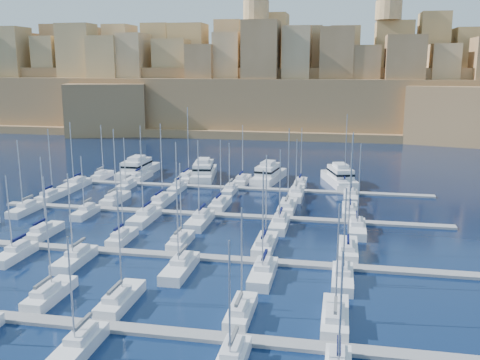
% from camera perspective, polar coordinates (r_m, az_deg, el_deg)
% --- Properties ---
extents(ground, '(600.00, 600.00, 0.00)m').
position_cam_1_polar(ground, '(89.30, -4.16, -5.55)').
color(ground, black).
rests_on(ground, ground).
extents(pontoon_near, '(84.00, 2.00, 0.40)m').
position_cam_1_polar(pontoon_near, '(59.48, -12.94, -15.10)').
color(pontoon_near, slate).
rests_on(pontoon_near, ground).
extents(pontoon_mid_near, '(84.00, 2.00, 0.40)m').
position_cam_1_polar(pontoon_mid_near, '(78.34, -6.44, -8.02)').
color(pontoon_mid_near, slate).
rests_on(pontoon_mid_near, ground).
extents(pontoon_mid_far, '(84.00, 2.00, 0.40)m').
position_cam_1_polar(pontoon_mid_far, '(98.51, -2.65, -3.70)').
color(pontoon_mid_far, slate).
rests_on(pontoon_mid_far, ground).
extents(pontoon_far, '(84.00, 2.00, 0.40)m').
position_cam_1_polar(pontoon_far, '(119.33, -0.19, -0.86)').
color(pontoon_far, slate).
rests_on(pontoon_far, ground).
extents(sailboat_2, '(2.62, 8.73, 15.04)m').
position_cam_1_polar(sailboat_2, '(68.10, -19.63, -11.38)').
color(sailboat_2, silver).
rests_on(sailboat_2, ground).
extents(sailboat_3, '(2.74, 9.14, 14.08)m').
position_cam_1_polar(sailboat_3, '(64.47, -12.65, -12.32)').
color(sailboat_3, silver).
rests_on(sailboat_3, ground).
extents(sailboat_4, '(2.46, 8.18, 12.72)m').
position_cam_1_polar(sailboat_4, '(60.15, 0.08, -13.89)').
color(sailboat_4, silver).
rests_on(sailboat_4, ground).
extents(sailboat_5, '(2.81, 9.37, 13.46)m').
position_cam_1_polar(sailboat_5, '(59.81, 10.11, -14.24)').
color(sailboat_5, silver).
rests_on(sailboat_5, ground).
extents(sailboat_9, '(2.61, 8.69, 12.26)m').
position_cam_1_polar(sailboat_9, '(55.79, -16.88, -16.67)').
color(sailboat_9, silver).
rests_on(sailboat_9, ground).
extents(sailboat_13, '(2.54, 8.46, 13.23)m').
position_cam_1_polar(sailboat_13, '(92.40, -20.15, -5.20)').
color(sailboat_13, silver).
rests_on(sailboat_13, ground).
extents(sailboat_14, '(2.35, 7.83, 12.76)m').
position_cam_1_polar(sailboat_14, '(86.09, -12.47, -5.99)').
color(sailboat_14, silver).
rests_on(sailboat_14, ground).
extents(sailboat_15, '(2.38, 7.94, 13.06)m').
position_cam_1_polar(sailboat_15, '(82.93, -6.36, -6.47)').
color(sailboat_15, silver).
rests_on(sailboat_15, ground).
extents(sailboat_16, '(2.85, 9.50, 14.56)m').
position_cam_1_polar(sailboat_16, '(80.90, 2.69, -6.87)').
color(sailboat_16, silver).
rests_on(sailboat_16, ground).
extents(sailboat_17, '(2.85, 9.49, 15.32)m').
position_cam_1_polar(sailboat_17, '(80.19, 11.41, -7.28)').
color(sailboat_17, silver).
rests_on(sailboat_17, ground).
extents(sailboat_19, '(2.53, 8.42, 12.62)m').
position_cam_1_polar(sailboat_19, '(83.48, -22.86, -7.27)').
color(sailboat_19, silver).
rests_on(sailboat_19, ground).
extents(sailboat_20, '(2.71, 9.02, 13.28)m').
position_cam_1_polar(sailboat_20, '(78.51, -17.16, -8.05)').
color(sailboat_20, silver).
rests_on(sailboat_20, ground).
extents(sailboat_21, '(2.92, 9.73, 14.43)m').
position_cam_1_polar(sailboat_21, '(72.51, -6.41, -9.25)').
color(sailboat_21, silver).
rests_on(sailboat_21, ground).
extents(sailboat_22, '(2.82, 9.41, 14.74)m').
position_cam_1_polar(sailboat_22, '(70.32, 2.47, -9.88)').
color(sailboat_22, silver).
rests_on(sailboat_22, ground).
extents(sailboat_23, '(2.65, 8.83, 12.90)m').
position_cam_1_polar(sailboat_23, '(69.97, 10.89, -10.24)').
color(sailboat_23, silver).
rests_on(sailboat_23, ground).
extents(sailboat_24, '(2.66, 8.85, 14.82)m').
position_cam_1_polar(sailboat_24, '(116.54, -19.48, -1.61)').
color(sailboat_24, silver).
rests_on(sailboat_24, ground).
extents(sailboat_25, '(2.82, 9.39, 15.07)m').
position_cam_1_polar(sailboat_25, '(110.46, -13.15, -1.96)').
color(sailboat_25, silver).
rests_on(sailboat_25, ground).
extents(sailboat_26, '(2.95, 9.83, 16.33)m').
position_cam_1_polar(sailboat_26, '(107.14, -8.37, -2.20)').
color(sailboat_26, silver).
rests_on(sailboat_26, ground).
extents(sailboat_27, '(2.79, 9.29, 13.51)m').
position_cam_1_polar(sailboat_27, '(103.63, -2.13, -2.58)').
color(sailboat_27, silver).
rests_on(sailboat_27, ground).
extents(sailboat_28, '(2.99, 9.96, 15.94)m').
position_cam_1_polar(sailboat_28, '(101.89, 5.08, -2.87)').
color(sailboat_28, silver).
rests_on(sailboat_28, ground).
extents(sailboat_29, '(2.75, 9.16, 15.22)m').
position_cam_1_polar(sailboat_29, '(101.08, 11.61, -3.21)').
color(sailboat_29, silver).
rests_on(sailboat_29, ground).
extents(sailboat_30, '(2.55, 8.51, 14.14)m').
position_cam_1_polar(sailboat_30, '(107.61, -21.97, -2.92)').
color(sailboat_30, silver).
rests_on(sailboat_30, ground).
extents(sailboat_31, '(2.32, 7.75, 11.54)m').
position_cam_1_polar(sailboat_31, '(102.00, -16.14, -3.33)').
color(sailboat_31, silver).
rests_on(sailboat_31, ground).
extents(sailboat_32, '(3.03, 10.09, 14.86)m').
position_cam_1_polar(sailboat_32, '(96.24, -10.14, -3.92)').
color(sailboat_32, silver).
rests_on(sailboat_32, ground).
extents(sailboat_33, '(3.03, 10.09, 15.12)m').
position_cam_1_polar(sailboat_33, '(93.16, -4.28, -4.30)').
color(sailboat_33, silver).
rests_on(sailboat_33, ground).
extents(sailboat_34, '(2.75, 9.17, 13.91)m').
position_cam_1_polar(sailboat_34, '(91.08, 4.25, -4.70)').
color(sailboat_34, silver).
rests_on(sailboat_34, ground).
extents(sailboat_35, '(2.84, 9.45, 15.27)m').
position_cam_1_polar(sailboat_35, '(90.46, 12.36, -5.07)').
color(sailboat_35, silver).
rests_on(sailboat_35, ground).
extents(sailboat_36, '(2.39, 7.98, 13.28)m').
position_cam_1_polar(sailboat_36, '(134.58, -14.46, 0.48)').
color(sailboat_36, silver).
rests_on(sailboat_36, ground).
extents(sailboat_37, '(2.76, 9.20, 13.26)m').
position_cam_1_polar(sailboat_37, '(131.29, -10.51, 0.38)').
color(sailboat_37, silver).
rests_on(sailboat_37, ground).
extents(sailboat_38, '(3.27, 10.89, 17.77)m').
position_cam_1_polar(sailboat_38, '(128.35, -5.57, 0.28)').
color(sailboat_38, silver).
rests_on(sailboat_38, ground).
extents(sailboat_39, '(2.82, 9.38, 13.90)m').
position_cam_1_polar(sailboat_39, '(124.58, 0.22, -0.04)').
color(sailboat_39, silver).
rests_on(sailboat_39, ground).
extents(sailboat_40, '(2.54, 8.47, 13.64)m').
position_cam_1_polar(sailboat_40, '(122.42, 6.46, -0.35)').
color(sailboat_40, silver).
rests_on(sailboat_40, ground).
extents(sailboat_41, '(3.05, 10.18, 16.78)m').
position_cam_1_polar(sailboat_41, '(122.91, 11.07, -0.43)').
color(sailboat_41, silver).
rests_on(sailboat_41, ground).
extents(sailboat_42, '(3.14, 10.48, 15.20)m').
position_cam_1_polar(sailboat_42, '(125.60, -17.16, -0.49)').
color(sailboat_42, silver).
rests_on(sailboat_42, ground).
extents(sailboat_43, '(2.18, 7.28, 11.83)m').
position_cam_1_polar(sailboat_43, '(122.05, -12.00, -0.59)').
color(sailboat_43, silver).
rests_on(sailboat_43, ground).
extents(sailboat_44, '(2.31, 7.70, 11.19)m').
position_cam_1_polar(sailboat_44, '(117.81, -6.70, -0.86)').
color(sailboat_44, silver).
rests_on(sailboat_44, ground).
extents(sailboat_45, '(2.29, 7.62, 11.40)m').
position_cam_1_polar(sailboat_45, '(114.90, -1.09, -1.11)').
color(sailboat_45, silver).
rests_on(sailboat_45, ground).
extents(sailboat_46, '(2.90, 9.68, 12.69)m').
position_cam_1_polar(sailboat_46, '(111.89, 6.00, -1.53)').
color(sailboat_46, silver).
rests_on(sailboat_46, ground).
extents(sailboat_47, '(2.76, 9.22, 14.35)m').
position_cam_1_polar(sailboat_47, '(111.77, 11.71, -1.73)').
color(sailboat_47, silver).
rests_on(sailboat_47, ground).
extents(motor_yacht_a, '(5.51, 17.32, 5.25)m').
position_cam_1_polar(motor_yacht_a, '(135.90, -10.84, 1.19)').
color(motor_yacht_a, silver).
rests_on(motor_yacht_a, ground).
extents(motor_yacht_b, '(7.56, 17.35, 5.25)m').
position_cam_1_polar(motor_yacht_b, '(130.42, -3.89, 0.92)').
color(motor_yacht_b, silver).
rests_on(motor_yacht_b, ground).
extents(motor_yacht_c, '(6.93, 16.14, 5.25)m').
position_cam_1_polar(motor_yacht_c, '(126.80, 3.07, 0.61)').
color(motor_yacht_c, silver).
rests_on(motor_yacht_c, ground).
extents(motor_yacht_d, '(9.08, 16.53, 5.25)m').
position_cam_1_polar(motor_yacht_d, '(125.79, 10.58, 0.32)').
color(motor_yacht_d, silver).
rests_on(motor_yacht_d, ground).
extents(fortified_city, '(460.00, 108.95, 59.52)m').
position_cam_1_polar(fortified_city, '(238.72, 5.53, 9.17)').
color(fortified_city, brown).
rests_on(fortified_city, ground).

